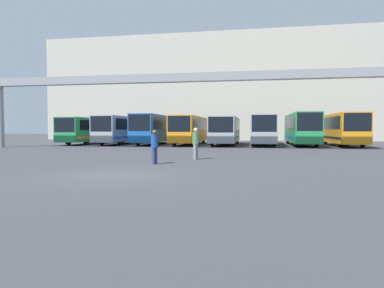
{
  "coord_description": "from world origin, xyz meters",
  "views": [
    {
      "loc": [
        5.15,
        -11.94,
        1.73
      ],
      "look_at": [
        -0.73,
        20.28,
        0.3
      ],
      "focal_mm": 32.0,
      "sensor_mm": 36.0,
      "label": 1
    }
  ],
  "objects_px": {
    "pedestrian_near_center": "(196,143)",
    "bus_slot_5": "(263,128)",
    "bus_slot_1": "(122,128)",
    "bus_slot_0": "(91,129)",
    "bus_slot_7": "(343,128)",
    "bus_slot_3": "(190,128)",
    "bus_slot_2": "(156,128)",
    "bus_slot_6": "(301,127)",
    "bus_slot_4": "(226,129)",
    "pedestrian_far_center": "(155,146)"
  },
  "relations": [
    {
      "from": "pedestrian_near_center",
      "to": "bus_slot_5",
      "type": "bearing_deg",
      "value": -176.3
    },
    {
      "from": "bus_slot_1",
      "to": "bus_slot_2",
      "type": "distance_m",
      "value": 4.05
    },
    {
      "from": "bus_slot_7",
      "to": "bus_slot_3",
      "type": "bearing_deg",
      "value": 178.17
    },
    {
      "from": "bus_slot_3",
      "to": "pedestrian_near_center",
      "type": "distance_m",
      "value": 19.11
    },
    {
      "from": "bus_slot_0",
      "to": "bus_slot_2",
      "type": "height_order",
      "value": "bus_slot_2"
    },
    {
      "from": "bus_slot_2",
      "to": "bus_slot_4",
      "type": "xyz_separation_m",
      "value": [
        8.05,
        -0.13,
        -0.16
      ]
    },
    {
      "from": "bus_slot_3",
      "to": "bus_slot_6",
      "type": "xyz_separation_m",
      "value": [
        12.07,
        0.23,
        0.12
      ]
    },
    {
      "from": "bus_slot_0",
      "to": "bus_slot_5",
      "type": "height_order",
      "value": "bus_slot_5"
    },
    {
      "from": "bus_slot_1",
      "to": "bus_slot_7",
      "type": "height_order",
      "value": "bus_slot_7"
    },
    {
      "from": "bus_slot_2",
      "to": "pedestrian_near_center",
      "type": "relative_size",
      "value": 6.61
    },
    {
      "from": "bus_slot_2",
      "to": "bus_slot_5",
      "type": "relative_size",
      "value": 0.99
    },
    {
      "from": "bus_slot_2",
      "to": "bus_slot_0",
      "type": "bearing_deg",
      "value": -179.46
    },
    {
      "from": "bus_slot_1",
      "to": "bus_slot_6",
      "type": "distance_m",
      "value": 20.12
    },
    {
      "from": "bus_slot_1",
      "to": "bus_slot_5",
      "type": "bearing_deg",
      "value": 1.71
    },
    {
      "from": "bus_slot_2",
      "to": "bus_slot_4",
      "type": "bearing_deg",
      "value": -0.92
    },
    {
      "from": "bus_slot_4",
      "to": "bus_slot_6",
      "type": "relative_size",
      "value": 0.99
    },
    {
      "from": "bus_slot_0",
      "to": "bus_slot_1",
      "type": "distance_m",
      "value": 4.04
    },
    {
      "from": "bus_slot_1",
      "to": "bus_slot_4",
      "type": "xyz_separation_m",
      "value": [
        12.07,
        0.31,
        -0.08
      ]
    },
    {
      "from": "bus_slot_3",
      "to": "pedestrian_far_center",
      "type": "bearing_deg",
      "value": -83.9
    },
    {
      "from": "bus_slot_0",
      "to": "bus_slot_6",
      "type": "relative_size",
      "value": 1.0
    },
    {
      "from": "bus_slot_3",
      "to": "bus_slot_4",
      "type": "relative_size",
      "value": 0.97
    },
    {
      "from": "bus_slot_2",
      "to": "bus_slot_6",
      "type": "height_order",
      "value": "bus_slot_6"
    },
    {
      "from": "bus_slot_7",
      "to": "pedestrian_far_center",
      "type": "distance_m",
      "value": 25.2
    },
    {
      "from": "bus_slot_4",
      "to": "pedestrian_near_center",
      "type": "bearing_deg",
      "value": -90.44
    },
    {
      "from": "bus_slot_5",
      "to": "bus_slot_7",
      "type": "relative_size",
      "value": 1.17
    },
    {
      "from": "bus_slot_2",
      "to": "pedestrian_far_center",
      "type": "relative_size",
      "value": 7.05
    },
    {
      "from": "bus_slot_3",
      "to": "pedestrian_near_center",
      "type": "height_order",
      "value": "bus_slot_3"
    },
    {
      "from": "bus_slot_5",
      "to": "bus_slot_1",
      "type": "bearing_deg",
      "value": -178.29
    },
    {
      "from": "bus_slot_1",
      "to": "bus_slot_5",
      "type": "relative_size",
      "value": 0.92
    },
    {
      "from": "bus_slot_1",
      "to": "bus_slot_5",
      "type": "height_order",
      "value": "bus_slot_1"
    },
    {
      "from": "bus_slot_6",
      "to": "pedestrian_near_center",
      "type": "relative_size",
      "value": 6.5
    },
    {
      "from": "bus_slot_1",
      "to": "bus_slot_4",
      "type": "height_order",
      "value": "bus_slot_1"
    },
    {
      "from": "bus_slot_5",
      "to": "pedestrian_near_center",
      "type": "height_order",
      "value": "bus_slot_5"
    },
    {
      "from": "bus_slot_3",
      "to": "pedestrian_near_center",
      "type": "bearing_deg",
      "value": -78.28
    },
    {
      "from": "bus_slot_3",
      "to": "pedestrian_near_center",
      "type": "relative_size",
      "value": 6.25
    },
    {
      "from": "bus_slot_7",
      "to": "pedestrian_near_center",
      "type": "relative_size",
      "value": 5.68
    },
    {
      "from": "pedestrian_far_center",
      "to": "pedestrian_near_center",
      "type": "bearing_deg",
      "value": -10.93
    },
    {
      "from": "bus_slot_0",
      "to": "pedestrian_near_center",
      "type": "xyz_separation_m",
      "value": [
        15.95,
        -18.94,
        -0.78
      ]
    },
    {
      "from": "bus_slot_7",
      "to": "bus_slot_4",
      "type": "bearing_deg",
      "value": 176.65
    },
    {
      "from": "bus_slot_2",
      "to": "pedestrian_near_center",
      "type": "bearing_deg",
      "value": -67.43
    },
    {
      "from": "bus_slot_0",
      "to": "bus_slot_3",
      "type": "relative_size",
      "value": 1.04
    },
    {
      "from": "bus_slot_4",
      "to": "pedestrian_near_center",
      "type": "relative_size",
      "value": 6.46
    },
    {
      "from": "bus_slot_0",
      "to": "bus_slot_7",
      "type": "distance_m",
      "value": 28.17
    },
    {
      "from": "bus_slot_3",
      "to": "pedestrian_far_center",
      "type": "height_order",
      "value": "bus_slot_3"
    },
    {
      "from": "bus_slot_0",
      "to": "bus_slot_5",
      "type": "distance_m",
      "value": 20.12
    },
    {
      "from": "bus_slot_4",
      "to": "pedestrian_near_center",
      "type": "height_order",
      "value": "bus_slot_4"
    },
    {
      "from": "bus_slot_2",
      "to": "bus_slot_7",
      "type": "distance_m",
      "value": 20.13
    },
    {
      "from": "bus_slot_5",
      "to": "bus_slot_6",
      "type": "distance_m",
      "value": 4.03
    },
    {
      "from": "bus_slot_1",
      "to": "bus_slot_4",
      "type": "relative_size",
      "value": 0.95
    },
    {
      "from": "bus_slot_0",
      "to": "bus_slot_6",
      "type": "xyz_separation_m",
      "value": [
        24.14,
        -0.02,
        0.19
      ]
    }
  ]
}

